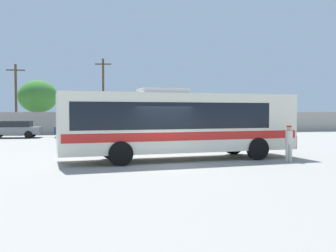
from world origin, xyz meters
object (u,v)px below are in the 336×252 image
(parked_car_second_dark_blue, at_px, (80,128))
(roadside_tree_midleft, at_px, (38,97))
(coach_bus_cream_red, at_px, (177,122))
(parked_car_leftmost_grey, at_px, (14,129))
(utility_pole_near, at_px, (16,97))
(attendant_by_bus_door, at_px, (289,141))
(utility_pole_far, at_px, (103,94))

(parked_car_second_dark_blue, xyz_separation_m, roadside_tree_midleft, (-4.91, 10.93, 3.23))
(parked_car_second_dark_blue, bearing_deg, coach_bus_cream_red, -74.53)
(parked_car_leftmost_grey, relative_size, utility_pole_near, 0.65)
(parked_car_leftmost_grey, bearing_deg, roadside_tree_midleft, 86.92)
(roadside_tree_midleft, bearing_deg, coach_bus_cream_red, -71.06)
(attendant_by_bus_door, relative_size, parked_car_second_dark_blue, 0.36)
(coach_bus_cream_red, xyz_separation_m, parked_car_leftmost_grey, (-10.36, 17.32, -1.01))
(coach_bus_cream_red, bearing_deg, parked_car_leftmost_grey, 120.88)
(utility_pole_near, xyz_separation_m, utility_pole_far, (8.84, 1.71, 0.53))
(coach_bus_cream_red, bearing_deg, roadside_tree_midleft, 108.94)
(parked_car_leftmost_grey, xyz_separation_m, utility_pole_far, (7.90, 8.00, 3.46))
(coach_bus_cream_red, relative_size, parked_car_leftmost_grey, 2.49)
(utility_pole_near, distance_m, roadside_tree_midleft, 5.08)
(parked_car_leftmost_grey, xyz_separation_m, utility_pole_near, (-0.93, 6.29, 2.94))
(attendant_by_bus_door, height_order, parked_car_second_dark_blue, attendant_by_bus_door)
(parked_car_second_dark_blue, bearing_deg, attendant_by_bus_door, -63.05)
(coach_bus_cream_red, xyz_separation_m, roadside_tree_midleft, (-9.76, 28.44, 2.20))
(attendant_by_bus_door, height_order, parked_car_leftmost_grey, attendant_by_bus_door)
(utility_pole_far, bearing_deg, utility_pole_near, -169.04)
(attendant_by_bus_door, bearing_deg, utility_pole_near, 122.66)
(parked_car_second_dark_blue, relative_size, utility_pole_far, 0.56)
(attendant_by_bus_door, distance_m, parked_car_second_dark_blue, 21.44)
(coach_bus_cream_red, relative_size, utility_pole_near, 1.61)
(parked_car_second_dark_blue, height_order, utility_pole_near, utility_pole_near)
(attendant_by_bus_door, distance_m, utility_pole_near, 30.07)
(parked_car_second_dark_blue, distance_m, utility_pole_far, 8.87)
(parked_car_second_dark_blue, height_order, utility_pole_far, utility_pole_far)
(utility_pole_near, bearing_deg, coach_bus_cream_red, -64.44)
(parked_car_second_dark_blue, distance_m, utility_pole_near, 9.35)
(utility_pole_far, xyz_separation_m, roadside_tree_midleft, (-7.31, 3.12, -0.25))
(attendant_by_bus_door, bearing_deg, utility_pole_far, 105.22)
(utility_pole_near, bearing_deg, parked_car_second_dark_blue, -43.40)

